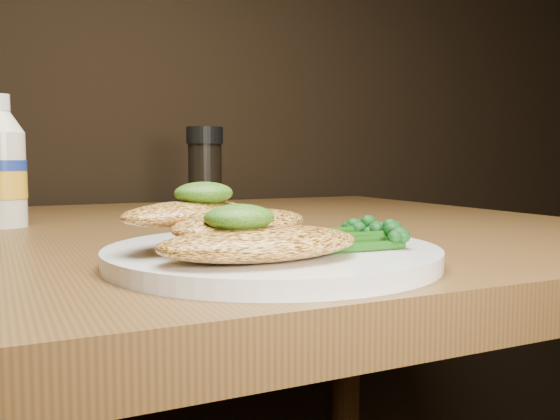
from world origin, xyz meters
name	(u,v)px	position (x,y,z in m)	size (l,w,h in m)	color
plate	(272,255)	(0.10, 0.79, 0.76)	(0.25, 0.25, 0.01)	white
chicken_front	(261,243)	(0.06, 0.73, 0.77)	(0.14, 0.07, 0.02)	#F9B54F
chicken_mid	(242,224)	(0.07, 0.78, 0.78)	(0.13, 0.07, 0.02)	#F9B54F
chicken_back	(188,213)	(0.04, 0.80, 0.79)	(0.12, 0.06, 0.02)	#F9B54F
pesto_front	(239,217)	(0.05, 0.74, 0.79)	(0.05, 0.04, 0.02)	#123508
pesto_back	(204,193)	(0.05, 0.80, 0.80)	(0.04, 0.04, 0.02)	#123508
broccolini_bundle	(329,234)	(0.14, 0.77, 0.77)	(0.12, 0.09, 0.02)	#184A10
mayo_bottle	(2,161)	(-0.08, 1.14, 0.83)	(0.05, 0.05, 0.15)	white
pepper_grinder	(205,172)	(0.17, 1.16, 0.81)	(0.05, 0.05, 0.12)	black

